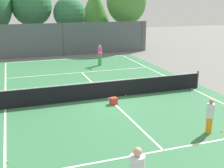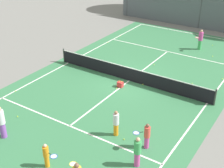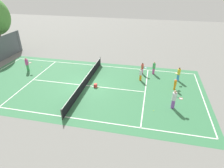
{
  "view_description": "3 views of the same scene",
  "coord_description": "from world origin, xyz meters",
  "px_view_note": "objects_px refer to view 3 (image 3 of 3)",
  "views": [
    {
      "loc": [
        -4.95,
        -14.88,
        5.31
      ],
      "look_at": [
        -0.44,
        -1.94,
        1.38
      ],
      "focal_mm": 46.86,
      "sensor_mm": 36.0,
      "label": 1
    },
    {
      "loc": [
        9.49,
        -16.76,
        9.97
      ],
      "look_at": [
        0.54,
        -3.03,
        1.25
      ],
      "focal_mm": 50.06,
      "sensor_mm": 36.0,
      "label": 2
    },
    {
      "loc": [
        -17.1,
        -6.64,
        10.27
      ],
      "look_at": [
        -0.29,
        -2.97,
        0.7
      ],
      "focal_mm": 30.66,
      "sensor_mm": 36.0,
      "label": 3
    }
  ],
  "objects_px": {
    "tennis_ball_10": "(73,64)",
    "tennis_ball_3": "(99,87)",
    "player_5": "(175,84)",
    "tennis_ball_11": "(82,69)",
    "ball_crate": "(95,85)",
    "player_0": "(27,64)",
    "tennis_ball_4": "(89,81)",
    "tennis_ball_5": "(142,78)",
    "player_1": "(179,74)",
    "tennis_ball_1": "(42,67)",
    "player_6": "(174,99)",
    "player_3": "(141,74)",
    "tennis_ball_6": "(59,81)",
    "tennis_ball_8": "(21,67)",
    "tennis_ball_2": "(154,111)",
    "tennis_ball_9": "(10,108)",
    "player_4": "(142,68)",
    "player_2": "(154,68)",
    "tennis_ball_7": "(128,125)"
  },
  "relations": [
    {
      "from": "player_0",
      "to": "tennis_ball_9",
      "type": "height_order",
      "value": "player_0"
    },
    {
      "from": "ball_crate",
      "to": "player_0",
      "type": "bearing_deg",
      "value": 77.32
    },
    {
      "from": "ball_crate",
      "to": "tennis_ball_10",
      "type": "relative_size",
      "value": 6.45
    },
    {
      "from": "player_0",
      "to": "tennis_ball_9",
      "type": "distance_m",
      "value": 8.07
    },
    {
      "from": "player_6",
      "to": "tennis_ball_11",
      "type": "distance_m",
      "value": 12.5
    },
    {
      "from": "player_5",
      "to": "tennis_ball_6",
      "type": "height_order",
      "value": "player_5"
    },
    {
      "from": "tennis_ball_2",
      "to": "tennis_ball_7",
      "type": "height_order",
      "value": "same"
    },
    {
      "from": "tennis_ball_9",
      "to": "player_6",
      "type": "bearing_deg",
      "value": -77.59
    },
    {
      "from": "tennis_ball_4",
      "to": "player_1",
      "type": "bearing_deg",
      "value": -77.01
    },
    {
      "from": "player_4",
      "to": "tennis_ball_6",
      "type": "distance_m",
      "value": 9.93
    },
    {
      "from": "tennis_ball_9",
      "to": "tennis_ball_2",
      "type": "bearing_deg",
      "value": -79.6
    },
    {
      "from": "tennis_ball_4",
      "to": "tennis_ball_8",
      "type": "bearing_deg",
      "value": 80.32
    },
    {
      "from": "player_3",
      "to": "player_0",
      "type": "bearing_deg",
      "value": 91.81
    },
    {
      "from": "player_0",
      "to": "ball_crate",
      "type": "height_order",
      "value": "player_0"
    },
    {
      "from": "tennis_ball_4",
      "to": "tennis_ball_5",
      "type": "bearing_deg",
      "value": -70.89
    },
    {
      "from": "player_5",
      "to": "player_6",
      "type": "xyz_separation_m",
      "value": [
        -3.41,
        0.37,
        0.28
      ]
    },
    {
      "from": "tennis_ball_10",
      "to": "tennis_ball_2",
      "type": "bearing_deg",
      "value": -127.19
    },
    {
      "from": "tennis_ball_1",
      "to": "tennis_ball_4",
      "type": "xyz_separation_m",
      "value": [
        -2.45,
        -7.42,
        0.0
      ]
    },
    {
      "from": "player_5",
      "to": "tennis_ball_11",
      "type": "distance_m",
      "value": 11.59
    },
    {
      "from": "tennis_ball_7",
      "to": "tennis_ball_10",
      "type": "distance_m",
      "value": 14.11
    },
    {
      "from": "tennis_ball_3",
      "to": "ball_crate",
      "type": "bearing_deg",
      "value": 82.89
    },
    {
      "from": "player_6",
      "to": "tennis_ball_2",
      "type": "relative_size",
      "value": 27.59
    },
    {
      "from": "tennis_ball_10",
      "to": "player_0",
      "type": "bearing_deg",
      "value": 125.46
    },
    {
      "from": "player_1",
      "to": "tennis_ball_1",
      "type": "bearing_deg",
      "value": 89.36
    },
    {
      "from": "tennis_ball_2",
      "to": "tennis_ball_3",
      "type": "relative_size",
      "value": 1.0
    },
    {
      "from": "tennis_ball_11",
      "to": "player_5",
      "type": "bearing_deg",
      "value": -103.22
    },
    {
      "from": "tennis_ball_1",
      "to": "tennis_ball_3",
      "type": "relative_size",
      "value": 1.0
    },
    {
      "from": "player_1",
      "to": "tennis_ball_3",
      "type": "distance_m",
      "value": 9.07
    },
    {
      "from": "player_2",
      "to": "tennis_ball_11",
      "type": "height_order",
      "value": "player_2"
    },
    {
      "from": "tennis_ball_4",
      "to": "tennis_ball_6",
      "type": "relative_size",
      "value": 1.0
    },
    {
      "from": "tennis_ball_3",
      "to": "tennis_ball_8",
      "type": "distance_m",
      "value": 11.71
    },
    {
      "from": "player_6",
      "to": "tennis_ball_4",
      "type": "bearing_deg",
      "value": 69.74
    },
    {
      "from": "tennis_ball_4",
      "to": "tennis_ball_11",
      "type": "bearing_deg",
      "value": 35.36
    },
    {
      "from": "player_6",
      "to": "tennis_ball_5",
      "type": "height_order",
      "value": "player_6"
    },
    {
      "from": "tennis_ball_10",
      "to": "tennis_ball_3",
      "type": "bearing_deg",
      "value": -136.3
    },
    {
      "from": "player_3",
      "to": "ball_crate",
      "type": "xyz_separation_m",
      "value": [
        -2.57,
        4.58,
        -0.57
      ]
    },
    {
      "from": "player_3",
      "to": "player_5",
      "type": "bearing_deg",
      "value": -109.89
    },
    {
      "from": "player_6",
      "to": "tennis_ball_1",
      "type": "bearing_deg",
      "value": 70.62
    },
    {
      "from": "ball_crate",
      "to": "tennis_ball_11",
      "type": "relative_size",
      "value": 6.45
    },
    {
      "from": "tennis_ball_3",
      "to": "tennis_ball_11",
      "type": "distance_m",
      "value": 5.21
    },
    {
      "from": "player_3",
      "to": "player_5",
      "type": "distance_m",
      "value": 3.9
    },
    {
      "from": "tennis_ball_4",
      "to": "tennis_ball_5",
      "type": "relative_size",
      "value": 1.0
    },
    {
      "from": "tennis_ball_7",
      "to": "tennis_ball_2",
      "type": "bearing_deg",
      "value": -39.58
    },
    {
      "from": "player_1",
      "to": "tennis_ball_3",
      "type": "xyz_separation_m",
      "value": [
        -3.45,
        8.34,
        -0.81
      ]
    },
    {
      "from": "player_1",
      "to": "tennis_ball_6",
      "type": "xyz_separation_m",
      "value": [
        -3.07,
        13.14,
        -0.81
      ]
    },
    {
      "from": "player_0",
      "to": "ball_crate",
      "type": "distance_m",
      "value": 9.72
    },
    {
      "from": "player_0",
      "to": "player_3",
      "type": "relative_size",
      "value": 1.19
    },
    {
      "from": "player_1",
      "to": "tennis_ball_5",
      "type": "height_order",
      "value": "player_1"
    },
    {
      "from": "player_0",
      "to": "tennis_ball_9",
      "type": "bearing_deg",
      "value": -158.25
    },
    {
      "from": "player_4",
      "to": "tennis_ball_2",
      "type": "relative_size",
      "value": 21.35
    }
  ]
}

